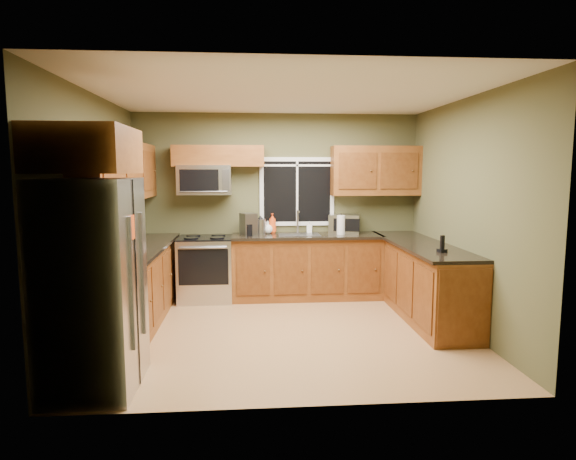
{
  "coord_description": "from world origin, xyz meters",
  "views": [
    {
      "loc": [
        -0.41,
        -5.39,
        1.86
      ],
      "look_at": [
        0.05,
        0.35,
        1.15
      ],
      "focal_mm": 30.0,
      "sensor_mm": 36.0,
      "label": 1
    }
  ],
  "objects": [
    {
      "name": "base_cabinets_back",
      "position": [
        0.42,
        1.5,
        0.45
      ],
      "size": [
        2.17,
        0.6,
        0.9
      ],
      "primitive_type": "cube",
      "color": "brown",
      "rests_on": "ground"
    },
    {
      "name": "base_cabinets_left",
      "position": [
        -1.8,
        0.48,
        0.45
      ],
      "size": [
        0.6,
        2.65,
        0.9
      ],
      "primitive_type": "cube",
      "color": "brown",
      "rests_on": "ground"
    },
    {
      "name": "kettle",
      "position": [
        -0.26,
        1.55,
        1.07
      ],
      "size": [
        0.19,
        0.19,
        0.28
      ],
      "color": "#B7B7BC",
      "rests_on": "countertop_back"
    },
    {
      "name": "soap_bottle_b",
      "position": [
        0.48,
        1.7,
        1.02
      ],
      "size": [
        0.09,
        0.09,
        0.17
      ],
      "primitive_type": "imported",
      "rotation": [
        0.0,
        0.0,
        -0.19
      ],
      "color": "white",
      "rests_on": "countertop_back"
    },
    {
      "name": "floor",
      "position": [
        0.0,
        0.0,
        0.0
      ],
      "size": [
        4.2,
        4.2,
        0.0
      ],
      "primitive_type": "plane",
      "color": "#A47648",
      "rests_on": "ground"
    },
    {
      "name": "base_cabinets_peninsula",
      "position": [
        1.8,
        0.54,
        0.45
      ],
      "size": [
        0.6,
        2.52,
        0.9
      ],
      "color": "brown",
      "rests_on": "ground"
    },
    {
      "name": "upper_cabinets_left",
      "position": [
        -1.94,
        0.48,
        1.86
      ],
      "size": [
        0.33,
        2.65,
        0.72
      ],
      "primitive_type": "cube",
      "color": "brown",
      "rests_on": "left_wall"
    },
    {
      "name": "countertop_back",
      "position": [
        0.42,
        1.48,
        0.92
      ],
      "size": [
        2.17,
        0.65,
        0.04
      ],
      "primitive_type": "cube",
      "color": "black",
      "rests_on": "base_cabinets_back"
    },
    {
      "name": "paper_towel_roll",
      "position": [
        0.91,
        1.47,
        1.08
      ],
      "size": [
        0.12,
        0.12,
        0.31
      ],
      "color": "white",
      "rests_on": "countertop_back"
    },
    {
      "name": "left_wall",
      "position": [
        -2.1,
        0.0,
        1.35
      ],
      "size": [
        0.0,
        3.6,
        3.6
      ],
      "primitive_type": "plane",
      "rotation": [
        1.57,
        0.0,
        1.57
      ],
      "color": "#4E4D2D",
      "rests_on": "ground"
    },
    {
      "name": "ceiling",
      "position": [
        0.0,
        0.0,
        2.7
      ],
      "size": [
        4.2,
        4.2,
        0.0
      ],
      "primitive_type": "plane",
      "rotation": [
        3.14,
        0.0,
        0.0
      ],
      "color": "white",
      "rests_on": "back_wall"
    },
    {
      "name": "soap_bottle_a",
      "position": [
        -0.08,
        1.7,
        1.09
      ],
      "size": [
        0.15,
        0.15,
        0.3
      ],
      "primitive_type": "imported",
      "rotation": [
        0.0,
        0.0,
        -0.38
      ],
      "color": "#E94A15",
      "rests_on": "countertop_back"
    },
    {
      "name": "microwave",
      "position": [
        -1.05,
        1.61,
        1.73
      ],
      "size": [
        0.76,
        0.41,
        0.42
      ],
      "color": "#B7B7BC",
      "rests_on": "back_wall"
    },
    {
      "name": "upper_cabinet_over_fridge",
      "position": [
        -1.74,
        -1.3,
        2.03
      ],
      "size": [
        0.72,
        0.9,
        0.38
      ],
      "primitive_type": "cube",
      "color": "brown",
      "rests_on": "left_wall"
    },
    {
      "name": "toaster_oven",
      "position": [
        0.99,
        1.62,
        1.08
      ],
      "size": [
        0.51,
        0.44,
        0.28
      ],
      "color": "#B7B7BC",
      "rests_on": "countertop_back"
    },
    {
      "name": "coffee_maker",
      "position": [
        -0.43,
        1.46,
        1.09
      ],
      "size": [
        0.27,
        0.31,
        0.32
      ],
      "color": "slate",
      "rests_on": "countertop_back"
    },
    {
      "name": "sink",
      "position": [
        0.3,
        1.49,
        0.95
      ],
      "size": [
        0.6,
        0.42,
        0.36
      ],
      "color": "slate",
      "rests_on": "countertop_back"
    },
    {
      "name": "upper_cabinets_back_right",
      "position": [
        1.45,
        1.64,
        1.86
      ],
      "size": [
        1.3,
        0.33,
        0.72
      ],
      "primitive_type": "cube",
      "color": "brown",
      "rests_on": "back_wall"
    },
    {
      "name": "cordless_phone",
      "position": [
        1.77,
        -0.16,
        1.0
      ],
      "size": [
        0.11,
        0.11,
        0.19
      ],
      "color": "black",
      "rests_on": "countertop_peninsula"
    },
    {
      "name": "window",
      "position": [
        0.3,
        1.78,
        1.55
      ],
      "size": [
        1.12,
        0.03,
        1.02
      ],
      "color": "white",
      "rests_on": "back_wall"
    },
    {
      "name": "countertop_left",
      "position": [
        -1.78,
        0.48,
        0.92
      ],
      "size": [
        0.65,
        2.65,
        0.04
      ],
      "primitive_type": "cube",
      "color": "black",
      "rests_on": "base_cabinets_left"
    },
    {
      "name": "back_wall",
      "position": [
        0.0,
        1.8,
        1.35
      ],
      "size": [
        4.2,
        0.0,
        4.2
      ],
      "primitive_type": "plane",
      "rotation": [
        1.57,
        0.0,
        0.0
      ],
      "color": "#4E4D2D",
      "rests_on": "ground"
    },
    {
      "name": "upper_cabinets_back_left",
      "position": [
        -0.85,
        1.64,
        2.07
      ],
      "size": [
        1.3,
        0.33,
        0.3
      ],
      "primitive_type": "cube",
      "color": "brown",
      "rests_on": "back_wall"
    },
    {
      "name": "countertop_peninsula",
      "position": [
        1.78,
        0.55,
        0.92
      ],
      "size": [
        0.65,
        2.5,
        0.04
      ],
      "primitive_type": "cube",
      "color": "black",
      "rests_on": "base_cabinets_peninsula"
    },
    {
      "name": "refrigerator",
      "position": [
        -1.74,
        -1.3,
        0.9
      ],
      "size": [
        0.74,
        0.9,
        1.8
      ],
      "color": "#B7B7BC",
      "rests_on": "ground"
    },
    {
      "name": "soap_bottle_c",
      "position": [
        -0.15,
        1.65,
        1.03
      ],
      "size": [
        0.18,
        0.18,
        0.18
      ],
      "primitive_type": "imported",
      "rotation": [
        0.0,
        0.0,
        0.31
      ],
      "color": "white",
      "rests_on": "countertop_back"
    },
    {
      "name": "right_wall",
      "position": [
        2.1,
        0.0,
        1.35
      ],
      "size": [
        0.0,
        3.6,
        3.6
      ],
      "primitive_type": "plane",
      "rotation": [
        1.57,
        0.0,
        -1.57
      ],
      "color": "#4E4D2D",
      "rests_on": "ground"
    },
    {
      "name": "range",
      "position": [
        -1.05,
        1.47,
        0.47
      ],
      "size": [
        0.76,
        0.69,
        0.94
      ],
      "color": "#B7B7BC",
      "rests_on": "ground"
    },
    {
      "name": "front_wall",
      "position": [
        0.0,
        -1.8,
        1.35
      ],
      "size": [
        4.2,
        0.0,
        4.2
      ],
      "primitive_type": "plane",
      "rotation": [
        -1.57,
        0.0,
        0.0
      ],
      "color": "#4E4D2D",
      "rests_on": "ground"
    }
  ]
}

